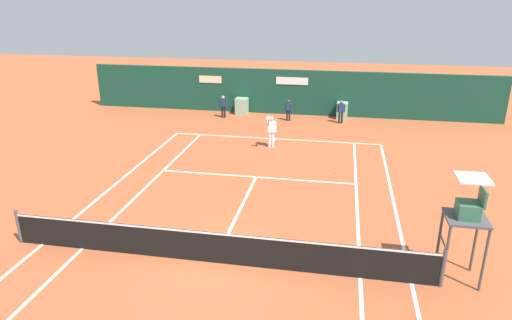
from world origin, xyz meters
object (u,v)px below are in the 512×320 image
(umpire_chair, at_px, (468,214))
(ball_kid_right_post, at_px, (223,105))
(player_on_baseline, at_px, (271,129))
(ball_kid_centre_post, at_px, (288,109))
(ball_kid_left_post, at_px, (341,110))
(tennis_ball_near_service_line, at_px, (328,169))

(umpire_chair, relative_size, ball_kid_right_post, 2.16)
(umpire_chair, distance_m, player_on_baseline, 11.85)
(umpire_chair, distance_m, ball_kid_centre_post, 16.21)
(ball_kid_centre_post, distance_m, ball_kid_right_post, 3.92)
(player_on_baseline, relative_size, ball_kid_right_post, 1.33)
(ball_kid_centre_post, bearing_deg, ball_kid_right_post, 5.13)
(umpire_chair, xyz_separation_m, player_on_baseline, (-6.48, 9.87, -0.96))
(ball_kid_centre_post, xyz_separation_m, ball_kid_right_post, (-3.92, 0.00, 0.05))
(player_on_baseline, xyz_separation_m, ball_kid_left_post, (3.25, 5.04, -0.15))
(ball_kid_centre_post, relative_size, tennis_ball_near_service_line, 18.34)
(umpire_chair, height_order, ball_kid_right_post, umpire_chair)
(tennis_ball_near_service_line, bearing_deg, umpire_chair, -63.69)
(ball_kid_right_post, distance_m, tennis_ball_near_service_line, 10.04)
(umpire_chair, relative_size, ball_kid_centre_post, 2.30)
(umpire_chair, relative_size, tennis_ball_near_service_line, 42.22)
(umpire_chair, relative_size, ball_kid_left_post, 2.14)
(ball_kid_left_post, distance_m, ball_kid_right_post, 6.93)
(player_on_baseline, bearing_deg, ball_kid_centre_post, -109.12)
(ball_kid_right_post, bearing_deg, tennis_ball_near_service_line, 136.96)
(ball_kid_centre_post, bearing_deg, ball_kid_left_post, -174.87)
(umpire_chair, bearing_deg, ball_kid_left_post, 12.21)
(ball_kid_centre_post, bearing_deg, player_on_baseline, 92.47)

